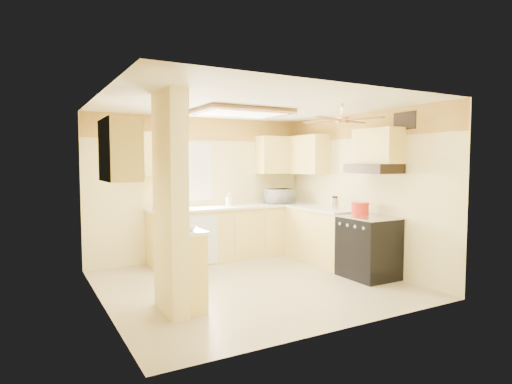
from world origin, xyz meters
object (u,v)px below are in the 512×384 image
dutch_oven (360,208)px  kettle (335,203)px  bowl (188,228)px  stove (368,247)px  microwave (280,196)px

dutch_oven → kettle: size_ratio=1.32×
bowl → dutch_oven: dutch_oven is taller
bowl → dutch_oven: 2.91m
kettle → dutch_oven: bearing=-92.0°
stove → bowl: bowl is taller
stove → dutch_oven: 0.60m
dutch_oven → stove: bearing=-101.3°
bowl → kettle: kettle is taller
stove → microwave: 2.22m
bowl → dutch_oven: bearing=6.5°
bowl → kettle: 3.07m
stove → dutch_oven: (0.05, 0.24, 0.55)m
microwave → kettle: size_ratio=2.32×
stove → microwave: size_ratio=1.84×
microwave → kettle: microwave is taller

